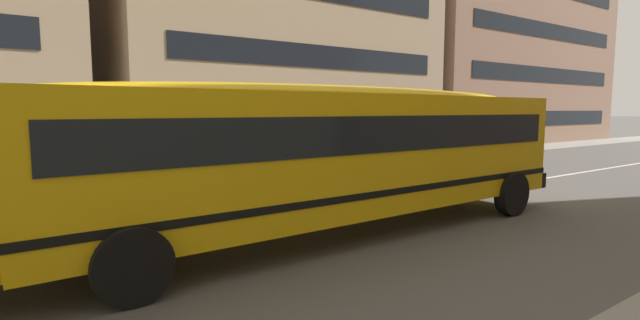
% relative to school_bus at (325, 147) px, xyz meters
% --- Properties ---
extents(ground_plane, '(400.00, 400.00, 0.00)m').
position_rel_school_bus_xyz_m(ground_plane, '(-0.67, 1.55, -1.80)').
color(ground_plane, '#54514F').
extents(sidewalk_far, '(120.00, 3.00, 0.01)m').
position_rel_school_bus_xyz_m(sidewalk_far, '(-0.67, 9.66, -1.79)').
color(sidewalk_far, gray).
rests_on(sidewalk_far, ground_plane).
extents(lane_centreline, '(110.00, 0.16, 0.01)m').
position_rel_school_bus_xyz_m(lane_centreline, '(-0.67, 1.55, -1.80)').
color(lane_centreline, silver).
rests_on(lane_centreline, ground_plane).
extents(school_bus, '(13.58, 3.22, 3.03)m').
position_rel_school_bus_xyz_m(school_bus, '(0.00, 0.00, 0.00)').
color(school_bus, yellow).
rests_on(school_bus, ground_plane).
extents(parked_car_maroon_far_corner, '(3.97, 2.01, 1.64)m').
position_rel_school_bus_xyz_m(parked_car_maroon_far_corner, '(14.83, 6.84, -0.95)').
color(parked_car_maroon_far_corner, maroon).
rests_on(parked_car_maroon_far_corner, ground_plane).
extents(apartment_block_far_centre, '(17.93, 13.81, 13.30)m').
position_rel_school_bus_xyz_m(apartment_block_far_centre, '(7.89, 18.04, 4.85)').
color(apartment_block_far_centre, tan).
rests_on(apartment_block_far_centre, ground_plane).
extents(apartment_block_far_right, '(21.53, 12.08, 19.70)m').
position_rel_school_bus_xyz_m(apartment_block_far_right, '(28.62, 17.17, 8.05)').
color(apartment_block_far_right, '#93705B').
rests_on(apartment_block_far_right, ground_plane).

